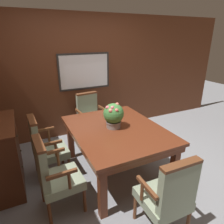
# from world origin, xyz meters

# --- Properties ---
(ground_plane) EXTENTS (14.00, 14.00, 0.00)m
(ground_plane) POSITION_xyz_m (0.00, 0.00, 0.00)
(ground_plane) COLOR gray
(wall_back) EXTENTS (7.20, 0.08, 2.45)m
(wall_back) POSITION_xyz_m (0.00, 1.80, 1.23)
(wall_back) COLOR #5B2D19
(wall_back) RESTS_ON ground_plane
(dining_table) EXTENTS (1.27, 1.60, 0.75)m
(dining_table) POSITION_xyz_m (-0.06, 0.18, 0.66)
(dining_table) COLOR maroon
(dining_table) RESTS_ON ground_plane
(chair_head_near) EXTENTS (0.52, 0.49, 0.97)m
(chair_head_near) POSITION_xyz_m (-0.07, -0.99, 0.52)
(chair_head_near) COLOR brown
(chair_head_near) RESTS_ON ground_plane
(chair_head_far) EXTENTS (0.55, 0.52, 0.97)m
(chair_head_far) POSITION_xyz_m (-0.06, 1.35, 0.52)
(chair_head_far) COLOR brown
(chair_head_far) RESTS_ON ground_plane
(chair_left_far) EXTENTS (0.49, 0.53, 0.97)m
(chair_left_far) POSITION_xyz_m (-1.05, 0.54, 0.52)
(chair_left_far) COLOR brown
(chair_left_far) RESTS_ON ground_plane
(chair_left_near) EXTENTS (0.50, 0.53, 0.97)m
(chair_left_near) POSITION_xyz_m (-1.05, -0.17, 0.52)
(chair_left_near) COLOR brown
(chair_left_near) RESTS_ON ground_plane
(potted_plant) EXTENTS (0.31, 0.30, 0.38)m
(potted_plant) POSITION_xyz_m (-0.09, 0.23, 0.95)
(potted_plant) COLOR gray
(potted_plant) RESTS_ON dining_table
(sideboard_cabinet) EXTENTS (0.50, 1.00, 0.96)m
(sideboard_cabinet) POSITION_xyz_m (-1.62, 0.59, 0.48)
(sideboard_cabinet) COLOR #512816
(sideboard_cabinet) RESTS_ON ground_plane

